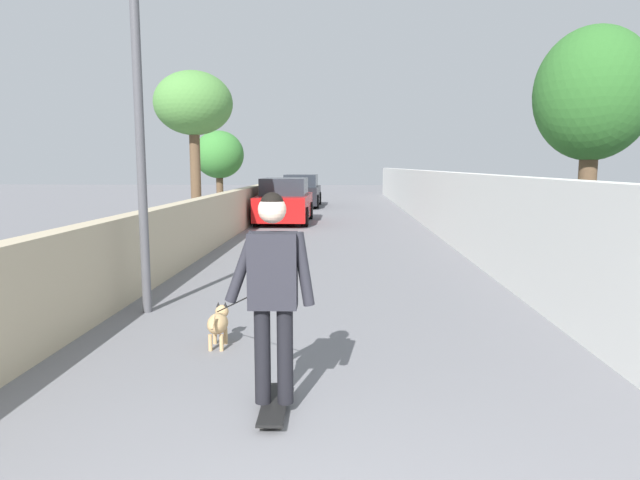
% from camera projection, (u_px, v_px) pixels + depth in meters
% --- Properties ---
extents(ground_plane, '(80.00, 80.00, 0.00)m').
position_uv_depth(ground_plane, '(337.00, 233.00, 16.21)').
color(ground_plane, slate).
extents(wall_left, '(48.00, 0.30, 1.25)m').
position_uv_depth(wall_left, '(220.00, 218.00, 14.28)').
color(wall_left, tan).
rests_on(wall_left, ground).
extents(fence_right, '(48.00, 0.30, 1.80)m').
position_uv_depth(fence_right, '(454.00, 208.00, 13.98)').
color(fence_right, white).
rests_on(fence_right, ground).
extents(tree_right_mid, '(1.90, 1.90, 4.26)m').
position_uv_depth(tree_right_mid, '(593.00, 97.00, 9.17)').
color(tree_right_mid, brown).
rests_on(tree_right_mid, ground).
extents(tree_left_far, '(1.89, 1.89, 3.29)m').
position_uv_depth(tree_left_far, '(219.00, 155.00, 21.04)').
color(tree_left_far, brown).
rests_on(tree_left_far, ground).
extents(tree_left_distant, '(2.12, 2.12, 4.50)m').
position_uv_depth(tree_left_distant, '(193.00, 106.00, 14.90)').
color(tree_left_distant, brown).
rests_on(tree_left_distant, ground).
extents(lamp_post, '(0.36, 0.36, 4.65)m').
position_uv_depth(lamp_post, '(137.00, 73.00, 7.07)').
color(lamp_post, '#4C4C51').
rests_on(lamp_post, ground).
extents(skateboard, '(0.80, 0.22, 0.08)m').
position_uv_depth(skateboard, '(274.00, 404.00, 4.44)').
color(skateboard, black).
rests_on(skateboard, ground).
extents(person_skateboarder, '(0.23, 0.71, 1.69)m').
position_uv_depth(person_skateboarder, '(273.00, 282.00, 4.31)').
color(person_skateboarder, black).
rests_on(person_skateboarder, skateboard).
extents(dog, '(1.89, 0.94, 1.06)m').
position_uv_depth(dog, '(219.00, 322.00, 6.03)').
color(dog, tan).
rests_on(dog, ground).
extents(car_near, '(3.96, 1.80, 1.54)m').
position_uv_depth(car_near, '(285.00, 202.00, 19.13)').
color(car_near, '#B71414').
rests_on(car_near, ground).
extents(car_far, '(4.20, 1.80, 1.54)m').
position_uv_depth(car_far, '(301.00, 192.00, 26.58)').
color(car_far, black).
rests_on(car_far, ground).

